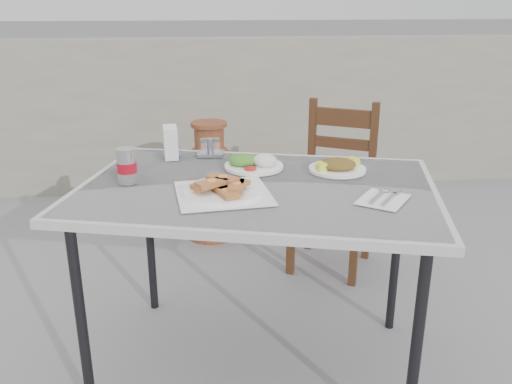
{
  "coord_description": "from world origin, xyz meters",
  "views": [
    {
      "loc": [
        -0.24,
        -1.84,
        1.48
      ],
      "look_at": [
        -0.01,
        0.15,
        0.77
      ],
      "focal_mm": 38.0,
      "sensor_mm": 36.0,
      "label": 1
    }
  ],
  "objects": [
    {
      "name": "cutlery_napkin",
      "position": [
        0.42,
        -0.11,
        0.82
      ],
      "size": [
        0.23,
        0.24,
        0.01
      ],
      "rotation": [
        0.0,
        0.0,
        -0.65
      ],
      "color": "white",
      "rests_on": "cafe_table"
    },
    {
      "name": "terracotta_urn",
      "position": [
        -0.15,
        1.47,
        0.35
      ],
      "size": [
        0.44,
        0.44,
        0.76
      ],
      "color": "brown",
      "rests_on": "ground"
    },
    {
      "name": "back_wall",
      "position": [
        0.0,
        2.5,
        0.6
      ],
      "size": [
        6.0,
        0.25,
        1.2
      ],
      "primitive_type": "cube",
      "color": "gray",
      "rests_on": "ground"
    },
    {
      "name": "soda_can",
      "position": [
        -0.5,
        0.17,
        0.89
      ],
      "size": [
        0.08,
        0.08,
        0.14
      ],
      "color": "silver",
      "rests_on": "cafe_table"
    },
    {
      "name": "napkin_holder",
      "position": [
        -0.34,
        0.5,
        0.89
      ],
      "size": [
        0.08,
        0.12,
        0.14
      ],
      "rotation": [
        0.0,
        0.0,
        0.08
      ],
      "color": "white",
      "rests_on": "cafe_table"
    },
    {
      "name": "pide_plate",
      "position": [
        -0.14,
        0.0,
        0.85
      ],
      "size": [
        0.36,
        0.36,
        0.07
      ],
      "rotation": [
        0.0,
        0.0,
        0.09
      ],
      "color": "white",
      "rests_on": "cafe_table"
    },
    {
      "name": "cola_glass",
      "position": [
        -0.52,
        0.3,
        0.86
      ],
      "size": [
        0.07,
        0.07,
        0.1
      ],
      "color": "white",
      "rests_on": "cafe_table"
    },
    {
      "name": "chair",
      "position": [
        0.54,
        0.99,
        0.49
      ],
      "size": [
        0.57,
        0.57,
        0.95
      ],
      "rotation": [
        0.0,
        0.0,
        -0.5
      ],
      "color": "#351F0E",
      "rests_on": "ground"
    },
    {
      "name": "ground",
      "position": [
        0.0,
        0.0,
        0.0
      ],
      "size": [
        80.0,
        80.0,
        0.0
      ],
      "primitive_type": "plane",
      "color": "slate",
      "rests_on": "ground"
    },
    {
      "name": "salad_chopped_plate",
      "position": [
        0.34,
        0.23,
        0.84
      ],
      "size": [
        0.23,
        0.23,
        0.05
      ],
      "color": "white",
      "rests_on": "cafe_table"
    },
    {
      "name": "salad_rice_plate",
      "position": [
        -0.0,
        0.3,
        0.84
      ],
      "size": [
        0.25,
        0.25,
        0.06
      ],
      "color": "white",
      "rests_on": "cafe_table"
    },
    {
      "name": "cafe_table",
      "position": [
        -0.01,
        0.1,
        0.76
      ],
      "size": [
        1.54,
        1.24,
        0.82
      ],
      "rotation": [
        0.0,
        0.0,
        -0.27
      ],
      "color": "black",
      "rests_on": "ground"
    },
    {
      "name": "condiment_caddy",
      "position": [
        -0.17,
        0.52,
        0.85
      ],
      "size": [
        0.12,
        0.1,
        0.08
      ],
      "rotation": [
        0.0,
        0.0,
        -0.08
      ],
      "color": "#B0AFB6",
      "rests_on": "cafe_table"
    }
  ]
}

